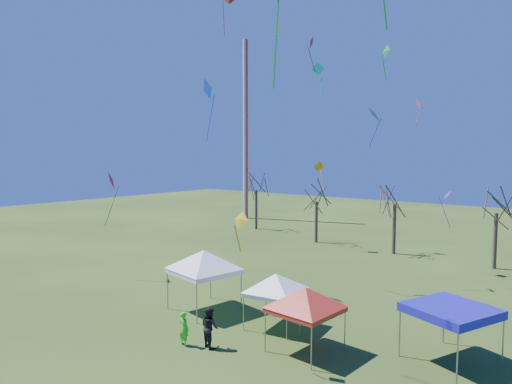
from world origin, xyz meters
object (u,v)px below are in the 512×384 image
tent_blue (451,311)px  tent_white_mid (276,277)px  radio_mast (245,130)px  tent_red (305,292)px  tent_white_west (204,254)px  tree_3 (497,193)px  person_dark (210,327)px  tree_2 (395,185)px  tree_1 (317,187)px  person_green (184,329)px  tree_0 (256,176)px

tent_blue → tent_white_mid: bearing=-170.3°
radio_mast → tent_red: 45.43m
radio_mast → tent_white_west: radio_mast is taller
tree_3 → person_dark: (-7.47, -24.81, -5.11)m
tree_3 → tent_blue: tree_3 is taller
tree_3 → tent_red: size_ratio=2.00×
tree_2 → tent_white_mid: bearing=-84.8°
radio_mast → person_dark: size_ratio=12.92×
tent_white_mid → tree_1: bearing=115.7°
radio_mast → person_green: size_ratio=15.22×
tree_3 → tent_white_west: (-11.32, -21.30, -2.75)m
tent_blue → person_dark: bearing=-150.1°
tree_2 → person_green: 26.35m
radio_mast → person_green: radio_mast is taller
tree_0 → tent_white_mid: 31.86m
person_dark → person_green: size_ratio=1.18×
radio_mast → person_green: bearing=-54.3°
person_green → tree_1: bearing=-67.6°
tree_3 → person_green: (-8.56, -25.44, -5.26)m
tent_blue → tent_white_west: bearing=-171.9°
tree_2 → tent_red: (4.74, -22.75, -3.46)m
radio_mast → tent_white_west: size_ratio=5.44×
person_dark → radio_mast: bearing=-35.8°
tree_0 → radio_mast: bearing=137.2°
tent_white_west → person_green: 5.58m
person_green → tree_0: bearing=-52.7°
tent_white_west → tent_blue: bearing=8.1°
tent_white_west → tent_blue: (13.24, 1.88, -1.02)m
tree_0 → tent_blue: 36.94m
tree_1 → tent_red: size_ratio=1.90×
tent_white_mid → person_dark: bearing=-103.9°
tree_0 → tent_white_mid: bearing=-49.8°
tent_white_mid → person_green: 5.38m
tent_red → person_dark: tent_red is taller
tree_0 → tent_red: (23.22, -25.75, -3.66)m
tree_1 → tree_3: 16.81m
person_green → tree_3: bearing=-103.7°
tree_1 → tree_2: 8.42m
radio_mast → tent_white_west: 39.71m
tree_2 → person_dark: tree_2 is taller
tree_0 → tent_white_west: size_ratio=1.84×
tree_2 → tree_3: 8.41m
tree_2 → person_dark: size_ratio=4.23×
tree_0 → tent_red: size_ratio=2.13×
tree_0 → tree_2: tree_0 is taller
tree_1 → tree_3: size_ratio=0.95×
tent_white_mid → person_dark: tent_white_mid is taller
tree_2 → tree_3: (8.40, -0.33, -0.21)m
tree_3 → tree_1: bearing=177.9°
tree_1 → tent_white_west: bearing=-76.0°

